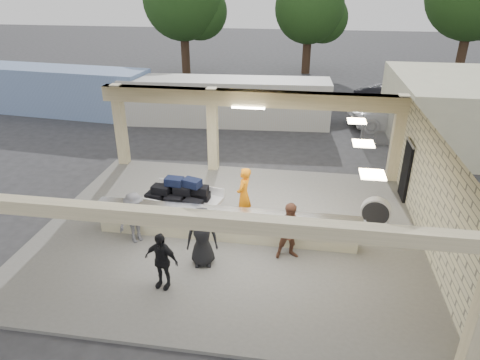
% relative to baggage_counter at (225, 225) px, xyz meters
% --- Properties ---
extents(ground, '(120.00, 120.00, 0.00)m').
position_rel_baggage_counter_xyz_m(ground, '(0.00, 0.50, -0.59)').
color(ground, '#2A2A2D').
rests_on(ground, ground).
extents(pavilion, '(12.01, 10.00, 3.55)m').
position_rel_baggage_counter_xyz_m(pavilion, '(0.21, 1.16, 0.76)').
color(pavilion, '#615F5A').
rests_on(pavilion, ground).
extents(baggage_counter, '(8.20, 0.58, 0.98)m').
position_rel_baggage_counter_xyz_m(baggage_counter, '(0.00, 0.00, 0.00)').
color(baggage_counter, '#C4BA92').
rests_on(baggage_counter, pavilion).
extents(luggage_cart, '(2.77, 2.03, 1.46)m').
position_rel_baggage_counter_xyz_m(luggage_cart, '(-1.72, 1.02, 0.30)').
color(luggage_cart, silver).
rests_on(luggage_cart, pavilion).
extents(drum_fan, '(0.99, 0.53, 1.05)m').
position_rel_baggage_counter_xyz_m(drum_fan, '(4.66, 1.39, 0.08)').
color(drum_fan, silver).
rests_on(drum_fan, pavilion).
extents(baggage_handler, '(0.54, 0.77, 1.91)m').
position_rel_baggage_counter_xyz_m(baggage_handler, '(0.41, 1.15, 0.47)').
color(baggage_handler, orange).
rests_on(baggage_handler, pavilion).
extents(passenger_a, '(0.92, 0.58, 1.74)m').
position_rel_baggage_counter_xyz_m(passenger_a, '(2.04, -0.70, 0.39)').
color(passenger_a, brown).
rests_on(passenger_a, pavilion).
extents(passenger_b, '(0.99, 0.52, 1.61)m').
position_rel_baggage_counter_xyz_m(passenger_b, '(-1.20, -2.50, 0.32)').
color(passenger_b, black).
rests_on(passenger_b, pavilion).
extents(passenger_c, '(0.98, 1.04, 1.65)m').
position_rel_baggage_counter_xyz_m(passenger_c, '(-2.66, -0.57, 0.34)').
color(passenger_c, '#505055').
rests_on(passenger_c, pavilion).
extents(passenger_d, '(0.92, 0.51, 1.78)m').
position_rel_baggage_counter_xyz_m(passenger_d, '(-0.38, -1.39, 0.40)').
color(passenger_d, black).
rests_on(passenger_d, pavilion).
extents(car_white_a, '(5.42, 3.52, 1.43)m').
position_rel_baggage_counter_xyz_m(car_white_a, '(7.16, 12.55, 0.13)').
color(car_white_a, white).
rests_on(car_white_a, ground).
extents(car_dark, '(4.17, 3.25, 1.34)m').
position_rel_baggage_counter_xyz_m(car_dark, '(7.26, 16.38, 0.08)').
color(car_dark, black).
rests_on(car_dark, ground).
extents(container_white, '(11.59, 2.99, 2.49)m').
position_rel_baggage_counter_xyz_m(container_white, '(-2.23, 11.78, 0.66)').
color(container_white, '#BABAB5').
rests_on(container_white, ground).
extents(container_blue, '(10.59, 3.50, 2.70)m').
position_rel_baggage_counter_xyz_m(container_blue, '(-12.11, 12.18, 0.76)').
color(container_blue, '#7893C0').
rests_on(container_blue, ground).
extents(tree_left, '(6.60, 6.30, 9.00)m').
position_rel_baggage_counter_xyz_m(tree_left, '(-7.68, 24.66, 5.00)').
color(tree_left, '#382619').
rests_on(tree_left, ground).
extents(tree_mid, '(6.00, 5.60, 8.00)m').
position_rel_baggage_counter_xyz_m(tree_mid, '(2.32, 26.66, 4.38)').
color(tree_mid, '#382619').
rests_on(tree_mid, ground).
extents(adjacent_building, '(6.00, 8.00, 3.20)m').
position_rel_baggage_counter_xyz_m(adjacent_building, '(9.50, 10.50, 1.01)').
color(adjacent_building, beige).
rests_on(adjacent_building, ground).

